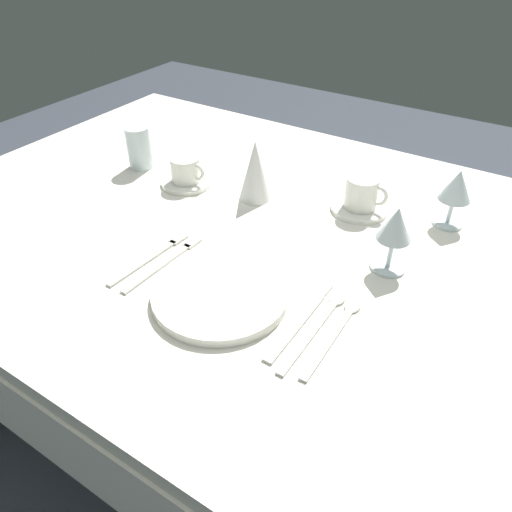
{
  "coord_description": "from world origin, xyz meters",
  "views": [
    {
      "loc": [
        0.39,
        -0.76,
        1.33
      ],
      "look_at": [
        -0.03,
        -0.11,
        0.76
      ],
      "focal_mm": 34.46,
      "sensor_mm": 36.0,
      "label": 1
    }
  ],
  "objects_px": {
    "dinner_plate": "(220,294)",
    "spoon_soup": "(321,321)",
    "dinner_knife": "(299,321)",
    "coffee_cup_right": "(186,169)",
    "drink_tumbler": "(139,148)",
    "spoon_dessert": "(339,327)",
    "fork_inner": "(153,256)",
    "wine_glass_left": "(395,228)",
    "napkin_folded": "(255,170)",
    "wine_glass_centre": "(457,188)",
    "coffee_cup_left": "(362,193)",
    "fork_outer": "(167,261)"
  },
  "relations": [
    {
      "from": "dinner_plate",
      "to": "spoon_soup",
      "type": "bearing_deg",
      "value": 13.37
    },
    {
      "from": "spoon_soup",
      "to": "dinner_plate",
      "type": "bearing_deg",
      "value": -166.63
    },
    {
      "from": "dinner_knife",
      "to": "coffee_cup_right",
      "type": "distance_m",
      "value": 0.56
    },
    {
      "from": "drink_tumbler",
      "to": "spoon_dessert",
      "type": "bearing_deg",
      "value": -21.06
    },
    {
      "from": "spoon_dessert",
      "to": "fork_inner",
      "type": "bearing_deg",
      "value": -177.33
    },
    {
      "from": "wine_glass_left",
      "to": "napkin_folded",
      "type": "xyz_separation_m",
      "value": [
        -0.37,
        0.09,
        -0.02
      ]
    },
    {
      "from": "wine_glass_centre",
      "to": "napkin_folded",
      "type": "distance_m",
      "value": 0.44
    },
    {
      "from": "dinner_plate",
      "to": "drink_tumbler",
      "type": "height_order",
      "value": "drink_tumbler"
    },
    {
      "from": "fork_inner",
      "to": "napkin_folded",
      "type": "distance_m",
      "value": 0.32
    },
    {
      "from": "drink_tumbler",
      "to": "coffee_cup_right",
      "type": "bearing_deg",
      "value": -3.84
    },
    {
      "from": "coffee_cup_right",
      "to": "napkin_folded",
      "type": "distance_m",
      "value": 0.19
    },
    {
      "from": "dinner_knife",
      "to": "coffee_cup_right",
      "type": "height_order",
      "value": "coffee_cup_right"
    },
    {
      "from": "coffee_cup_left",
      "to": "wine_glass_centre",
      "type": "xyz_separation_m",
      "value": [
        0.19,
        0.05,
        0.04
      ]
    },
    {
      "from": "spoon_soup",
      "to": "spoon_dessert",
      "type": "relative_size",
      "value": 1.06
    },
    {
      "from": "spoon_dessert",
      "to": "napkin_folded",
      "type": "xyz_separation_m",
      "value": [
        -0.36,
        0.29,
        0.07
      ]
    },
    {
      "from": "fork_outer",
      "to": "fork_inner",
      "type": "height_order",
      "value": "same"
    },
    {
      "from": "spoon_soup",
      "to": "drink_tumbler",
      "type": "relative_size",
      "value": 2.06
    },
    {
      "from": "drink_tumbler",
      "to": "wine_glass_left",
      "type": "bearing_deg",
      "value": -5.4
    },
    {
      "from": "dinner_knife",
      "to": "spoon_soup",
      "type": "xyz_separation_m",
      "value": [
        0.03,
        0.02,
        -0.0
      ]
    },
    {
      "from": "fork_outer",
      "to": "spoon_dessert",
      "type": "distance_m",
      "value": 0.37
    },
    {
      "from": "coffee_cup_left",
      "to": "fork_inner",
      "type": "bearing_deg",
      "value": -125.42
    },
    {
      "from": "fork_outer",
      "to": "coffee_cup_right",
      "type": "relative_size",
      "value": 2.27
    },
    {
      "from": "spoon_soup",
      "to": "dinner_knife",
      "type": "bearing_deg",
      "value": -144.49
    },
    {
      "from": "spoon_soup",
      "to": "drink_tumbler",
      "type": "distance_m",
      "value": 0.73
    },
    {
      "from": "spoon_dessert",
      "to": "drink_tumbler",
      "type": "xyz_separation_m",
      "value": [
        -0.7,
        0.27,
        0.05
      ]
    },
    {
      "from": "dinner_knife",
      "to": "spoon_dessert",
      "type": "relative_size",
      "value": 1.06
    },
    {
      "from": "spoon_dessert",
      "to": "drink_tumbler",
      "type": "height_order",
      "value": "drink_tumbler"
    },
    {
      "from": "drink_tumbler",
      "to": "fork_outer",
      "type": "bearing_deg",
      "value": -40.43
    },
    {
      "from": "wine_glass_left",
      "to": "fork_inner",
      "type": "bearing_deg",
      "value": -151.68
    },
    {
      "from": "fork_outer",
      "to": "wine_glass_left",
      "type": "relative_size",
      "value": 1.58
    },
    {
      "from": "coffee_cup_right",
      "to": "fork_inner",
      "type": "bearing_deg",
      "value": -63.94
    },
    {
      "from": "coffee_cup_left",
      "to": "napkin_folded",
      "type": "distance_m",
      "value": 0.25
    },
    {
      "from": "fork_inner",
      "to": "wine_glass_centre",
      "type": "height_order",
      "value": "wine_glass_centre"
    },
    {
      "from": "spoon_dessert",
      "to": "coffee_cup_right",
      "type": "height_order",
      "value": "coffee_cup_right"
    },
    {
      "from": "fork_inner",
      "to": "wine_glass_centre",
      "type": "xyz_separation_m",
      "value": [
        0.47,
        0.45,
        0.09
      ]
    },
    {
      "from": "fork_inner",
      "to": "fork_outer",
      "type": "bearing_deg",
      "value": 4.84
    },
    {
      "from": "spoon_soup",
      "to": "napkin_folded",
      "type": "xyz_separation_m",
      "value": [
        -0.32,
        0.3,
        0.07
      ]
    },
    {
      "from": "spoon_soup",
      "to": "spoon_dessert",
      "type": "bearing_deg",
      "value": 4.35
    },
    {
      "from": "coffee_cup_left",
      "to": "coffee_cup_right",
      "type": "distance_m",
      "value": 0.43
    },
    {
      "from": "coffee_cup_right",
      "to": "drink_tumbler",
      "type": "xyz_separation_m",
      "value": [
        -0.17,
        0.01,
        0.01
      ]
    },
    {
      "from": "spoon_dessert",
      "to": "wine_glass_centre",
      "type": "xyz_separation_m",
      "value": [
        0.07,
        0.43,
        0.09
      ]
    },
    {
      "from": "coffee_cup_left",
      "to": "wine_glass_left",
      "type": "xyz_separation_m",
      "value": [
        0.13,
        -0.17,
        0.05
      ]
    },
    {
      "from": "wine_glass_centre",
      "to": "drink_tumbler",
      "type": "bearing_deg",
      "value": -168.61
    },
    {
      "from": "spoon_soup",
      "to": "napkin_folded",
      "type": "bearing_deg",
      "value": 137.54
    },
    {
      "from": "dinner_knife",
      "to": "drink_tumbler",
      "type": "height_order",
      "value": "drink_tumbler"
    },
    {
      "from": "napkin_folded",
      "to": "coffee_cup_right",
      "type": "bearing_deg",
      "value": -169.35
    },
    {
      "from": "wine_glass_left",
      "to": "fork_outer",
      "type": "bearing_deg",
      "value": -149.84
    },
    {
      "from": "dinner_plate",
      "to": "dinner_knife",
      "type": "xyz_separation_m",
      "value": [
        0.15,
        0.02,
        -0.01
      ]
    },
    {
      "from": "dinner_plate",
      "to": "wine_glass_centre",
      "type": "distance_m",
      "value": 0.55
    },
    {
      "from": "wine_glass_centre",
      "to": "coffee_cup_right",
      "type": "bearing_deg",
      "value": -164.62
    }
  ]
}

